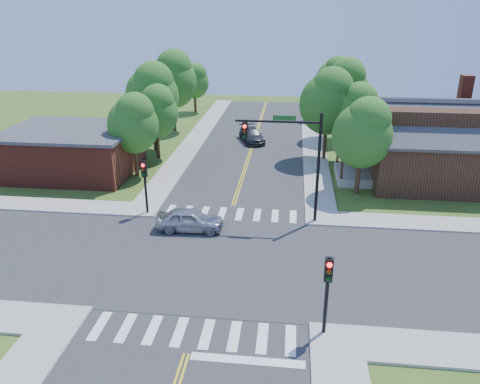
# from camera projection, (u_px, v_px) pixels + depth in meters

# --- Properties ---
(ground) EXTENTS (100.00, 100.00, 0.00)m
(ground) POSITION_uv_depth(u_px,v_px,m) (216.00, 261.00, 25.90)
(ground) COLOR #365319
(ground) RESTS_ON ground
(road_ns) EXTENTS (10.00, 90.00, 0.04)m
(road_ns) POSITION_uv_depth(u_px,v_px,m) (216.00, 260.00, 25.90)
(road_ns) COLOR #2D2D30
(road_ns) RESTS_ON ground
(road_ew) EXTENTS (90.00, 10.00, 0.04)m
(road_ew) POSITION_uv_depth(u_px,v_px,m) (216.00, 260.00, 25.89)
(road_ew) COLOR #2D2D30
(road_ew) RESTS_ON ground
(intersection_patch) EXTENTS (10.20, 10.20, 0.06)m
(intersection_patch) POSITION_uv_depth(u_px,v_px,m) (216.00, 261.00, 25.90)
(intersection_patch) COLOR #2D2D30
(intersection_patch) RESTS_ON ground
(sidewalk_ne) EXTENTS (40.00, 40.00, 0.14)m
(sidewalk_ne) POSITION_uv_depth(u_px,v_px,m) (435.00, 174.00, 38.79)
(sidewalk_ne) COLOR #9E9B93
(sidewalk_ne) RESTS_ON ground
(sidewalk_nw) EXTENTS (40.00, 40.00, 0.14)m
(sidewalk_nw) POSITION_uv_depth(u_px,v_px,m) (71.00, 161.00, 42.10)
(sidewalk_nw) COLOR #9E9B93
(sidewalk_nw) RESTS_ON ground
(crosswalk_north) EXTENTS (8.85, 2.00, 0.01)m
(crosswalk_north) POSITION_uv_depth(u_px,v_px,m) (231.00, 214.00, 31.60)
(crosswalk_north) COLOR white
(crosswalk_north) RESTS_ON ground
(crosswalk_south) EXTENTS (8.85, 2.00, 0.01)m
(crosswalk_south) POSITION_uv_depth(u_px,v_px,m) (193.00, 333.00, 20.18)
(crosswalk_south) COLOR white
(crosswalk_south) RESTS_ON ground
(centerline) EXTENTS (0.30, 90.00, 0.01)m
(centerline) POSITION_uv_depth(u_px,v_px,m) (216.00, 260.00, 25.89)
(centerline) COLOR yellow
(centerline) RESTS_ON ground
(stop_bar) EXTENTS (4.60, 0.45, 0.09)m
(stop_bar) POSITION_uv_depth(u_px,v_px,m) (247.00, 361.00, 18.64)
(stop_bar) COLOR white
(stop_bar) RESTS_ON ground
(signal_mast_ne) EXTENTS (5.30, 0.42, 7.20)m
(signal_mast_ne) POSITION_uv_depth(u_px,v_px,m) (292.00, 150.00, 28.82)
(signal_mast_ne) COLOR black
(signal_mast_ne) RESTS_ON ground
(signal_pole_se) EXTENTS (0.34, 0.42, 3.80)m
(signal_pole_se) POSITION_uv_depth(u_px,v_px,m) (328.00, 282.00, 19.14)
(signal_pole_se) COLOR black
(signal_pole_se) RESTS_ON ground
(signal_pole_nw) EXTENTS (0.34, 0.42, 3.80)m
(signal_pole_nw) POSITION_uv_depth(u_px,v_px,m) (145.00, 177.00, 30.63)
(signal_pole_nw) COLOR black
(signal_pole_nw) RESTS_ON ground
(house_ne) EXTENTS (13.05, 8.80, 7.11)m
(house_ne) POSITION_uv_depth(u_px,v_px,m) (437.00, 141.00, 36.18)
(house_ne) COLOR black
(house_ne) RESTS_ON ground
(building_nw) EXTENTS (10.40, 8.40, 3.73)m
(building_nw) POSITION_uv_depth(u_px,v_px,m) (72.00, 151.00, 38.84)
(building_nw) COLOR maroon
(building_nw) RESTS_ON ground
(tree_e_a) EXTENTS (4.31, 4.09, 7.32)m
(tree_e_a) POSITION_uv_depth(u_px,v_px,m) (364.00, 131.00, 33.21)
(tree_e_a) COLOR #382314
(tree_e_a) RESTS_ON ground
(tree_e_b) EXTENTS (4.23, 4.02, 7.19)m
(tree_e_b) POSITION_uv_depth(u_px,v_px,m) (356.00, 111.00, 40.00)
(tree_e_b) COLOR #382314
(tree_e_b) RESTS_ON ground
(tree_e_c) EXTENTS (4.94, 4.70, 8.40)m
(tree_e_c) POSITION_uv_depth(u_px,v_px,m) (344.00, 86.00, 46.94)
(tree_e_c) COLOR #382314
(tree_e_c) RESTS_ON ground
(tree_e_d) EXTENTS (4.47, 4.24, 7.59)m
(tree_e_d) POSITION_uv_depth(u_px,v_px,m) (335.00, 78.00, 55.40)
(tree_e_d) COLOR #382314
(tree_e_d) RESTS_ON ground
(tree_w_a) EXTENTS (4.07, 3.87, 6.92)m
(tree_w_a) POSITION_uv_depth(u_px,v_px,m) (134.00, 122.00, 36.95)
(tree_w_a) COLOR #382314
(tree_w_a) RESTS_ON ground
(tree_w_b) EXTENTS (4.98, 4.73, 8.46)m
(tree_w_b) POSITION_uv_depth(u_px,v_px,m) (153.00, 93.00, 43.22)
(tree_w_b) COLOR #382314
(tree_w_b) RESTS_ON ground
(tree_w_c) EXTENTS (5.21, 4.95, 8.86)m
(tree_w_c) POSITION_uv_depth(u_px,v_px,m) (173.00, 78.00, 50.22)
(tree_w_c) COLOR #382314
(tree_w_c) RESTS_ON ground
(tree_w_d) EXTENTS (3.71, 3.52, 6.30)m
(tree_w_d) POSITION_uv_depth(u_px,v_px,m) (195.00, 80.00, 59.69)
(tree_w_d) COLOR #382314
(tree_w_d) RESTS_ON ground
(tree_house) EXTENTS (4.90, 4.66, 8.33)m
(tree_house) POSITION_uv_depth(u_px,v_px,m) (329.00, 100.00, 40.59)
(tree_house) COLOR #382314
(tree_house) RESTS_ON ground
(tree_bldg) EXTENTS (4.00, 3.80, 6.80)m
(tree_bldg) POSITION_uv_depth(u_px,v_px,m) (156.00, 110.00, 41.40)
(tree_bldg) COLOR #382314
(tree_bldg) RESTS_ON ground
(car_silver) EXTENTS (2.03, 4.32, 1.42)m
(car_silver) POSITION_uv_depth(u_px,v_px,m) (190.00, 220.00, 29.09)
(car_silver) COLOR #B2B5B9
(car_silver) RESTS_ON ground
(car_dgrey) EXTENTS (4.89, 5.92, 1.37)m
(car_dgrey) POSITION_uv_depth(u_px,v_px,m) (252.00, 135.00, 47.86)
(car_dgrey) COLOR #2E2F33
(car_dgrey) RESTS_ON ground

